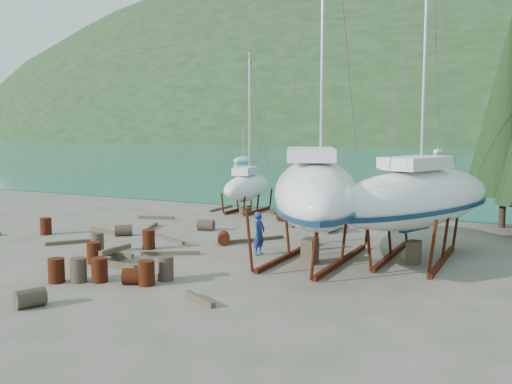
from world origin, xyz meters
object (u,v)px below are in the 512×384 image
at_px(small_sailboat_shore, 247,186).
at_px(large_sailboat_near, 315,191).
at_px(worker, 259,234).
at_px(large_sailboat_far, 418,197).

bearing_deg(small_sailboat_shore, large_sailboat_near, -57.73).
relative_size(large_sailboat_near, small_sailboat_shore, 1.75).
bearing_deg(large_sailboat_near, worker, 160.69).
bearing_deg(large_sailboat_far, large_sailboat_near, -133.16).
distance_m(small_sailboat_shore, worker, 12.90).
height_order(large_sailboat_far, small_sailboat_shore, large_sailboat_far).
bearing_deg(worker, large_sailboat_near, -84.78).
relative_size(small_sailboat_shore, worker, 5.44).
relative_size(large_sailboat_far, worker, 8.63).
height_order(small_sailboat_shore, worker, small_sailboat_shore).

